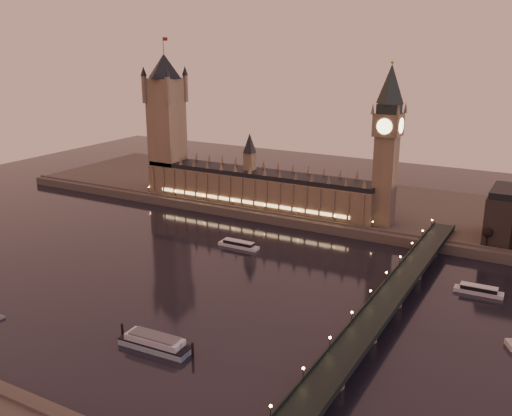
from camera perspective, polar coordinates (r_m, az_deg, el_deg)
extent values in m
plane|color=black|center=(303.02, -4.50, -7.30)|extent=(700.00, 700.00, 0.00)
cube|color=#423D35|center=(430.88, 11.14, 0.13)|extent=(560.00, 130.00, 6.00)
cube|color=brown|center=(415.01, 0.09, 1.83)|extent=(180.00, 26.00, 22.00)
cube|color=black|center=(412.01, 0.09, 3.53)|extent=(180.00, 22.00, 3.20)
cube|color=#FFCC7F|center=(405.27, -0.84, 0.59)|extent=(153.00, 0.25, 2.20)
cube|color=brown|center=(451.80, -8.87, 7.12)|extent=(22.00, 22.00, 88.00)
cone|color=black|center=(446.44, -9.17, 13.84)|extent=(31.68, 31.68, 18.00)
cylinder|color=black|center=(446.06, -9.27, 15.77)|extent=(0.44, 0.44, 12.00)
cube|color=maroon|center=(444.69, -9.06, 16.35)|extent=(4.00, 0.15, 2.50)
cube|color=brown|center=(375.27, 12.74, 2.67)|extent=(13.00, 13.00, 58.00)
cube|color=brown|center=(368.61, 13.09, 8.11)|extent=(16.00, 16.00, 14.00)
cylinder|color=#FFEAA5|center=(360.84, 12.72, 7.96)|extent=(9.60, 0.35, 9.60)
cylinder|color=#FFEAA5|center=(370.95, 11.87, 8.24)|extent=(0.35, 9.60, 9.60)
cube|color=black|center=(367.36, 13.20, 9.65)|extent=(13.00, 13.00, 6.00)
cone|color=black|center=(366.00, 13.35, 11.98)|extent=(17.68, 17.68, 24.00)
sphere|color=gold|center=(365.31, 13.49, 14.01)|extent=(2.00, 2.00, 2.00)
cube|color=black|center=(264.10, 12.57, -9.50)|extent=(13.00, 260.00, 2.00)
cube|color=black|center=(265.05, 11.27, -8.96)|extent=(0.60, 260.00, 1.00)
cube|color=black|center=(262.01, 13.92, -9.45)|extent=(0.60, 260.00, 1.00)
cylinder|color=black|center=(358.13, 22.32, -2.96)|extent=(0.70, 0.70, 8.74)
sphere|color=black|center=(356.73, 22.40, -2.26)|extent=(5.83, 5.83, 5.83)
cube|color=silver|center=(349.13, -1.76, -3.80)|extent=(26.46, 5.77, 1.94)
cube|color=black|center=(348.46, -1.76, -3.50)|extent=(19.58, 4.73, 1.94)
cube|color=silver|center=(348.07, -1.76, -3.32)|extent=(20.11, 4.96, 0.35)
cube|color=silver|center=(308.35, 21.36, -7.82)|extent=(23.56, 6.69, 1.98)
cube|color=black|center=(307.58, 21.40, -7.48)|extent=(17.45, 5.42, 1.98)
cube|color=silver|center=(307.13, 21.42, -7.28)|extent=(17.93, 5.67, 0.36)
cube|color=#8CA7B3|center=(244.04, -10.06, -13.43)|extent=(31.69, 10.25, 2.54)
cube|color=black|center=(243.30, -10.08, -13.12)|extent=(31.69, 10.25, 0.49)
cube|color=silver|center=(242.56, -10.10, -12.80)|extent=(25.78, 9.00, 2.54)
cube|color=#595B5E|center=(241.78, -10.12, -12.47)|extent=(21.83, 7.84, 0.69)
cylinder|color=black|center=(253.55, -13.22, -11.88)|extent=(1.08, 1.08, 6.66)
cylinder|color=black|center=(234.75, -6.36, -13.97)|extent=(1.08, 1.08, 6.66)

